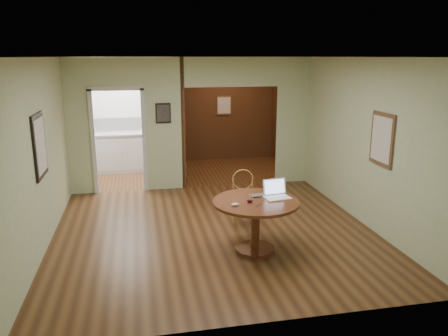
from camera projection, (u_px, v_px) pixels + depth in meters
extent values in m
plane|color=#422513|center=(215.00, 232.00, 6.94)|extent=(5.00, 5.00, 0.00)
plane|color=white|center=(214.00, 57.00, 6.26)|extent=(5.00, 5.00, 0.00)
plane|color=beige|center=(260.00, 201.00, 4.23)|extent=(5.00, 0.00, 5.00)
plane|color=beige|center=(39.00, 156.00, 6.12)|extent=(0.00, 5.00, 5.00)
plane|color=beige|center=(366.00, 143.00, 7.08)|extent=(0.00, 5.00, 5.00)
cube|color=beige|center=(79.00, 128.00, 8.54)|extent=(0.50, 2.70, 0.04)
cube|color=beige|center=(164.00, 125.00, 8.86)|extent=(0.80, 2.70, 0.04)
cube|color=beige|center=(292.00, 121.00, 9.38)|extent=(0.70, 2.70, 0.04)
plane|color=white|center=(127.00, 114.00, 10.61)|extent=(2.70, 0.00, 2.70)
plane|color=#3E1E12|center=(224.00, 109.00, 11.57)|extent=(2.70, 0.00, 2.70)
cube|color=#3E1E12|center=(177.00, 117.00, 10.12)|extent=(0.08, 2.50, 2.70)
cube|color=black|center=(40.00, 146.00, 6.09)|extent=(0.03, 0.70, 0.90)
cube|color=brown|center=(382.00, 139.00, 6.56)|extent=(0.03, 0.60, 0.80)
cube|color=black|center=(163.00, 113.00, 8.78)|extent=(0.30, 0.03, 0.40)
cube|color=white|center=(224.00, 105.00, 11.52)|extent=(0.40, 0.03, 0.50)
cube|color=white|center=(128.00, 124.00, 10.66)|extent=(2.00, 0.02, 0.32)
cylinder|color=brown|center=(255.00, 249.00, 6.27)|extent=(0.57, 0.57, 0.05)
cylinder|color=brown|center=(255.00, 226.00, 6.18)|extent=(0.12, 0.12, 0.66)
cylinder|color=brown|center=(256.00, 202.00, 6.09)|extent=(1.21, 1.21, 0.04)
cylinder|color=olive|center=(244.00, 201.00, 7.12)|extent=(0.44, 0.44, 0.03)
cylinder|color=olive|center=(236.00, 216.00, 7.03)|extent=(0.03, 0.03, 0.42)
cylinder|color=olive|center=(253.00, 216.00, 7.05)|extent=(0.03, 0.03, 0.42)
cylinder|color=olive|center=(234.00, 210.00, 7.30)|extent=(0.03, 0.03, 0.42)
cylinder|color=olive|center=(251.00, 210.00, 7.32)|extent=(0.03, 0.03, 0.42)
cylinder|color=olive|center=(233.00, 189.00, 7.20)|extent=(0.02, 0.02, 0.33)
cylinder|color=olive|center=(252.00, 188.00, 7.22)|extent=(0.02, 0.02, 0.33)
torus|color=olive|center=(243.00, 180.00, 7.18)|extent=(0.36, 0.07, 0.36)
cube|color=white|center=(277.00, 198.00, 6.18)|extent=(0.39, 0.30, 0.02)
cube|color=silver|center=(278.00, 198.00, 6.15)|extent=(0.31, 0.17, 0.00)
cube|color=white|center=(274.00, 186.00, 6.29)|extent=(0.36, 0.12, 0.23)
cube|color=#8C98B2|center=(275.00, 187.00, 6.28)|extent=(0.31, 0.09, 0.19)
imported|color=#B7B7BC|center=(261.00, 196.00, 6.24)|extent=(0.34, 0.24, 0.02)
ellipsoid|color=white|center=(235.00, 204.00, 5.86)|extent=(0.11, 0.06, 0.04)
cylinder|color=navy|center=(258.00, 205.00, 5.89)|extent=(0.10, 0.10, 0.01)
cube|color=silver|center=(129.00, 153.00, 10.55)|extent=(2.00, 0.55, 0.90)
cube|color=beige|center=(128.00, 133.00, 10.44)|extent=(2.06, 0.60, 0.04)
sphere|color=#B20C0C|center=(122.00, 153.00, 10.24)|extent=(0.03, 0.03, 0.03)
sphere|color=#B20C0C|center=(165.00, 152.00, 10.43)|extent=(0.03, 0.03, 0.03)
ellipsoid|color=beige|center=(161.00, 125.00, 10.55)|extent=(0.31, 0.27, 0.30)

